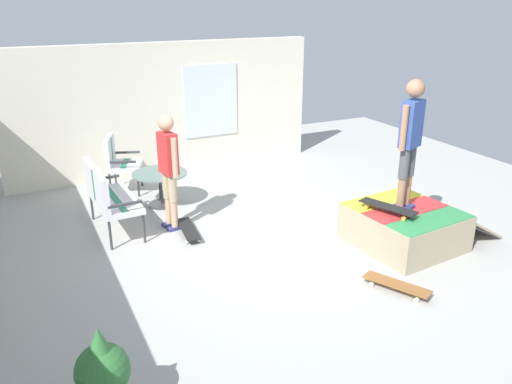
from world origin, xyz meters
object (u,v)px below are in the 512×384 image
at_px(skateboard_spare, 397,285).
at_px(person_skater, 410,135).
at_px(skateboard_on_ramp, 388,207).
at_px(person_watching, 168,164).
at_px(skateboard_by_bench, 188,229).
at_px(potted_plant, 103,376).
at_px(patio_table, 160,182).
at_px(skate_ramp, 405,226).
at_px(patio_bench, 106,193).
at_px(patio_chair_near_house, 118,159).

bearing_deg(skateboard_spare, person_skater, -41.72).
distance_m(skateboard_spare, skateboard_on_ramp, 1.23).
bearing_deg(person_watching, skateboard_by_bench, -158.30).
height_order(person_watching, skateboard_spare, person_watching).
bearing_deg(person_watching, potted_plant, 154.88).
xyz_separation_m(patio_table, potted_plant, (-4.35, 1.71, 0.06)).
bearing_deg(potted_plant, skate_ramp, -71.47).
relative_size(patio_bench, patio_table, 1.42).
height_order(person_watching, potted_plant, person_watching).
height_order(patio_chair_near_house, skateboard_spare, patio_chair_near_house).
bearing_deg(person_skater, skate_ramp, -118.82).
bearing_deg(person_skater, patio_table, 42.59).
distance_m(person_skater, skateboard_spare, 1.98).
xyz_separation_m(patio_chair_near_house, skateboard_spare, (-4.76, -2.23, -0.53)).
bearing_deg(skateboard_by_bench, person_skater, -121.28).
relative_size(skate_ramp, skateboard_by_bench, 2.56).
distance_m(patio_bench, patio_chair_near_house, 1.69).
distance_m(skateboard_spare, potted_plant, 3.52).
bearing_deg(person_skater, skateboard_on_ramp, 96.46).
height_order(skateboard_by_bench, skateboard_spare, same).
relative_size(skate_ramp, skateboard_spare, 2.60).
xyz_separation_m(skateboard_spare, potted_plant, (-0.53, 3.46, 0.38)).
height_order(skateboard_by_bench, potted_plant, potted_plant).
height_order(patio_table, skateboard_spare, patio_table).
distance_m(skate_ramp, patio_chair_near_house, 4.97).
bearing_deg(potted_plant, skateboard_by_bench, -29.46).
distance_m(patio_chair_near_house, potted_plant, 5.43).
height_order(patio_chair_near_house, person_skater, person_skater).
bearing_deg(skateboard_by_bench, skateboard_on_ramp, -124.90).
relative_size(patio_chair_near_house, patio_table, 1.13).
xyz_separation_m(person_watching, skateboard_by_bench, (-0.34, -0.14, -0.93)).
bearing_deg(skateboard_spare, person_watching, 32.74).
height_order(patio_bench, person_watching, person_watching).
bearing_deg(patio_bench, skateboard_on_ramp, -123.58).
distance_m(person_watching, person_skater, 3.37).
height_order(patio_table, skateboard_by_bench, patio_table).
bearing_deg(skate_ramp, person_watching, 55.05).
bearing_deg(patio_chair_near_house, patio_table, -152.87).
relative_size(patio_chair_near_house, person_skater, 0.58).
height_order(patio_bench, skateboard_on_ramp, patio_bench).
distance_m(patio_bench, patio_table, 1.21).
bearing_deg(skateboard_spare, skate_ramp, -44.80).
bearing_deg(skateboard_by_bench, patio_chair_near_house, 12.98).
xyz_separation_m(patio_bench, skateboard_spare, (-3.14, -2.73, -0.53)).
bearing_deg(patio_bench, skate_ramp, -121.01).
distance_m(person_watching, potted_plant, 3.81).
bearing_deg(skate_ramp, patio_table, 42.92).
height_order(patio_bench, patio_table, patio_bench).
relative_size(skate_ramp, patio_table, 2.32).
bearing_deg(patio_table, person_skater, -137.41).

